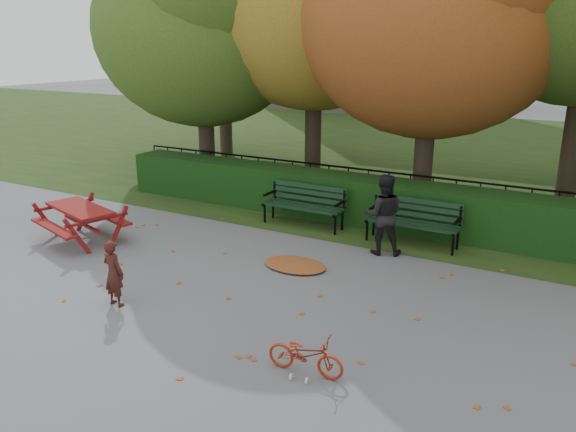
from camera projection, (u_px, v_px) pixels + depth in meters
The scene contains 13 objects.
ground at pixel (267, 304), 8.51m from camera, with size 90.00×90.00×0.00m, color slate.
grass_strip at pixel (470, 153), 20.16m from camera, with size 90.00×90.00×0.00m, color #1E3512.
hedge at pixel (375, 202), 12.11m from camera, with size 13.00×0.90×1.00m, color black.
iron_fence at pixel (388, 192), 12.76m from camera, with size 14.00×0.04×1.02m.
tree_a at pixel (206, 13), 14.26m from camera, with size 5.88×5.60×7.48m.
bench_left at pixel (305, 202), 12.05m from camera, with size 1.80×0.57×0.88m.
bench_right at pixel (414, 218), 10.92m from camera, with size 1.80×0.57×0.88m.
picnic_table at pixel (81, 215), 11.04m from camera, with size 1.96×1.74×0.81m.
leaf_pile at pixel (295, 265), 9.90m from camera, with size 1.15×0.80×0.08m, color brown.
leaf_scatter at pixel (277, 296), 8.76m from camera, with size 9.00×5.70×0.01m, color brown, non-canonical shape.
child at pixel (114, 273), 8.34m from camera, with size 0.38×0.25×1.03m, color #401914.
adult at pixel (383, 214), 10.35m from camera, with size 0.74×0.58×1.52m, color black.
bicycle at pixel (306, 354), 6.65m from camera, with size 0.33×0.96×0.50m, color #A6250F.
Camera 1 is at (4.09, -6.58, 3.79)m, focal length 35.00 mm.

